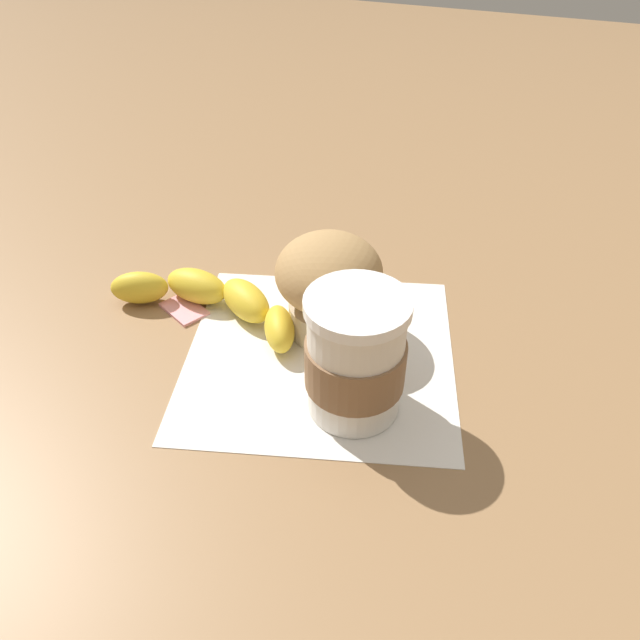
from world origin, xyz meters
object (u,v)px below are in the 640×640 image
Objects in this scene: coffee_cup at (355,357)px; sugar_packet at (184,308)px; muffin at (329,282)px; banana at (215,299)px.

sugar_packet is (0.21, -0.07, -0.05)m from coffee_cup.
muffin reaches higher than banana.
muffin is (0.06, -0.09, 0.00)m from coffee_cup.
coffee_cup reaches higher than banana.
coffee_cup is 0.51× the size of banana.
coffee_cup is at bearing 157.26° from banana.
muffin is at bearing -170.70° from sugar_packet.
muffin is 2.10× the size of sugar_packet.
sugar_packet is (0.15, 0.03, -0.06)m from muffin.
muffin is 0.46× the size of banana.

